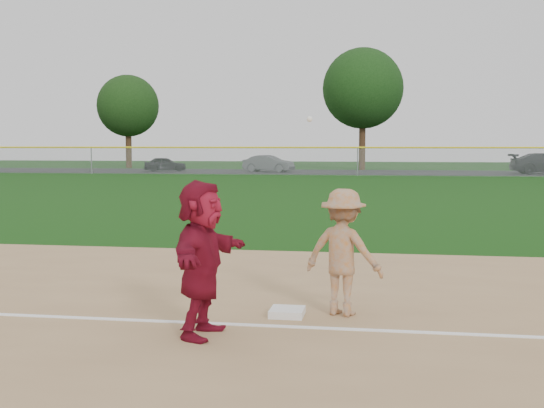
# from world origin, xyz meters

# --- Properties ---
(ground) EXTENTS (160.00, 160.00, 0.00)m
(ground) POSITION_xyz_m (0.00, 0.00, 0.00)
(ground) COLOR #103C0B
(ground) RESTS_ON ground
(foul_line) EXTENTS (60.00, 0.10, 0.01)m
(foul_line) POSITION_xyz_m (0.00, -0.80, 0.03)
(foul_line) COLOR white
(foul_line) RESTS_ON infield_dirt
(parking_asphalt) EXTENTS (120.00, 10.00, 0.01)m
(parking_asphalt) POSITION_xyz_m (0.00, 46.00, 0.01)
(parking_asphalt) COLOR black
(parking_asphalt) RESTS_ON ground
(first_base) EXTENTS (0.43, 0.43, 0.10)m
(first_base) POSITION_xyz_m (0.48, -0.27, 0.07)
(first_base) COLOR white
(first_base) RESTS_ON infield_dirt
(base_runner) EXTENTS (0.75, 1.72, 1.79)m
(base_runner) POSITION_xyz_m (-0.36, -1.32, 0.92)
(base_runner) COLOR maroon
(base_runner) RESTS_ON infield_dirt
(car_left) EXTENTS (3.74, 2.48, 1.18)m
(car_left) POSITION_xyz_m (-15.91, 45.22, 0.60)
(car_left) COLOR black
(car_left) RESTS_ON parking_asphalt
(car_mid) EXTENTS (4.30, 2.29, 1.35)m
(car_mid) POSITION_xyz_m (-7.30, 45.46, 0.68)
(car_mid) COLOR #505357
(car_mid) RESTS_ON parking_asphalt
(first_base_play) EXTENTS (1.19, 0.93, 2.55)m
(first_base_play) POSITION_xyz_m (1.18, -0.08, 0.83)
(first_base_play) COLOR gray
(first_base_play) RESTS_ON infield_dirt
(outfield_fence) EXTENTS (110.00, 0.12, 110.00)m
(outfield_fence) POSITION_xyz_m (0.00, 40.00, 1.96)
(outfield_fence) COLOR #999EA0
(outfield_fence) RESTS_ON ground
(tree_1) EXTENTS (5.80, 5.80, 8.75)m
(tree_1) POSITION_xyz_m (-22.00, 53.00, 5.83)
(tree_1) COLOR #392414
(tree_1) RESTS_ON ground
(tree_2) EXTENTS (7.00, 7.00, 10.58)m
(tree_2) POSITION_xyz_m (0.00, 51.50, 7.06)
(tree_2) COLOR #392414
(tree_2) RESTS_ON ground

